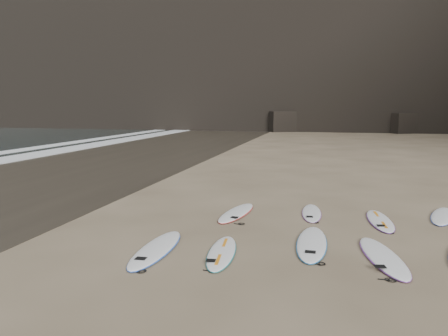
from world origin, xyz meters
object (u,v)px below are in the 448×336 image
object	(u,v)px
surfboard_7	(380,220)
surfboard_8	(442,216)
surfboard_0	(156,248)
surfboard_1	(222,252)
surfboard_6	(312,213)
surfboard_2	(312,243)
surfboard_5	(237,212)
surfboard_3	(383,256)

from	to	relation	value
surfboard_7	surfboard_8	bearing A→B (deg)	23.60
surfboard_0	surfboard_1	world-z (taller)	surfboard_0
surfboard_1	surfboard_7	world-z (taller)	surfboard_7
surfboard_6	surfboard_8	xyz separation A→B (m)	(3.67, 0.48, 0.00)
surfboard_6	surfboard_1	bearing A→B (deg)	-116.60
surfboard_2	surfboard_8	bearing A→B (deg)	43.61
surfboard_1	surfboard_6	bearing A→B (deg)	60.27
surfboard_1	surfboard_5	distance (m)	3.53
surfboard_3	surfboard_6	bearing A→B (deg)	103.46
surfboard_1	surfboard_6	world-z (taller)	surfboard_1
surfboard_0	surfboard_3	world-z (taller)	surfboard_0
surfboard_0	surfboard_1	distance (m)	1.46
surfboard_3	surfboard_0	bearing A→B (deg)	176.51
surfboard_8	surfboard_6	bearing A→B (deg)	-156.05
surfboard_2	surfboard_3	world-z (taller)	surfboard_2
surfboard_7	surfboard_8	world-z (taller)	surfboard_7
surfboard_6	surfboard_8	world-z (taller)	surfboard_8
surfboard_5	surfboard_6	bearing A→B (deg)	20.97
surfboard_7	surfboard_8	distance (m)	2.03
surfboard_0	surfboard_8	distance (m)	8.29
surfboard_1	surfboard_2	world-z (taller)	surfboard_2
surfboard_1	surfboard_7	bearing A→B (deg)	38.26
surfboard_7	surfboard_3	bearing A→B (deg)	-99.27
surfboard_0	surfboard_3	distance (m)	4.85
surfboard_5	surfboard_7	world-z (taller)	surfboard_5
surfboard_3	surfboard_8	bearing A→B (deg)	51.73
surfboard_0	surfboard_7	world-z (taller)	surfboard_0
surfboard_7	surfboard_6	bearing A→B (deg)	161.57
surfboard_0	surfboard_2	xyz separation A→B (m)	(3.32, 1.21, -0.00)
surfboard_6	surfboard_8	size ratio (longest dim) A/B	0.94
surfboard_1	surfboard_8	world-z (taller)	surfboard_8
surfboard_3	surfboard_7	world-z (taller)	surfboard_3
surfboard_1	surfboard_8	size ratio (longest dim) A/B	0.98
surfboard_5	surfboard_8	bearing A→B (deg)	17.19
surfboard_2	surfboard_8	distance (m)	4.93
surfboard_1	surfboard_2	xyz separation A→B (m)	(1.87, 1.08, 0.01)
surfboard_2	surfboard_3	distance (m)	1.59
surfboard_2	surfboard_7	bearing A→B (deg)	54.34
surfboard_0	surfboard_2	world-z (taller)	same
surfboard_1	surfboard_3	bearing A→B (deg)	2.28
surfboard_2	surfboard_7	distance (m)	3.03
surfboard_3	surfboard_2	bearing A→B (deg)	147.66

